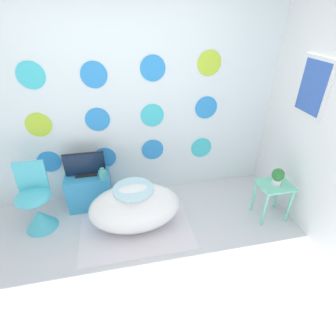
% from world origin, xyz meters
% --- Properties ---
extents(ground_plane, '(12.00, 12.00, 0.00)m').
position_xyz_m(ground_plane, '(0.00, 0.00, 0.00)').
color(ground_plane, silver).
extents(wall_back_dotted, '(4.77, 0.05, 2.60)m').
position_xyz_m(wall_back_dotted, '(-0.00, 1.62, 1.30)').
color(wall_back_dotted, white).
rests_on(wall_back_dotted, ground_plane).
extents(wall_right, '(0.06, 2.60, 2.60)m').
position_xyz_m(wall_right, '(1.90, 0.80, 1.31)').
color(wall_right, white).
rests_on(wall_right, ground_plane).
extents(rug, '(1.29, 0.78, 0.01)m').
position_xyz_m(rug, '(-0.04, 0.77, 0.00)').
color(rug, silver).
rests_on(rug, ground_plane).
extents(bathtub, '(1.03, 0.54, 0.59)m').
position_xyz_m(bathtub, '(-0.03, 0.85, 0.30)').
color(bathtub, white).
rests_on(bathtub, ground_plane).
extents(chair, '(0.39, 0.39, 0.81)m').
position_xyz_m(chair, '(-1.14, 1.11, 0.27)').
color(chair, '#4CC6DB').
rests_on(chair, ground_plane).
extents(tv_cabinet, '(0.54, 0.35, 0.47)m').
position_xyz_m(tv_cabinet, '(-0.57, 1.40, 0.24)').
color(tv_cabinet, '#389ED6').
rests_on(tv_cabinet, ground_plane).
extents(tv, '(0.48, 0.12, 0.31)m').
position_xyz_m(tv, '(-0.57, 1.40, 0.61)').
color(tv, black).
rests_on(tv, tv_cabinet).
extents(vase, '(0.10, 0.10, 0.13)m').
position_xyz_m(vase, '(-0.37, 1.29, 0.53)').
color(vase, '#51B2AD').
rests_on(vase, tv_cabinet).
extents(side_table, '(0.38, 0.31, 0.49)m').
position_xyz_m(side_table, '(1.61, 0.72, 0.38)').
color(side_table, '#72D8B7').
rests_on(side_table, ground_plane).
extents(potted_plant_left, '(0.14, 0.14, 0.21)m').
position_xyz_m(potted_plant_left, '(1.61, 0.72, 0.60)').
color(potted_plant_left, white).
rests_on(potted_plant_left, side_table).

